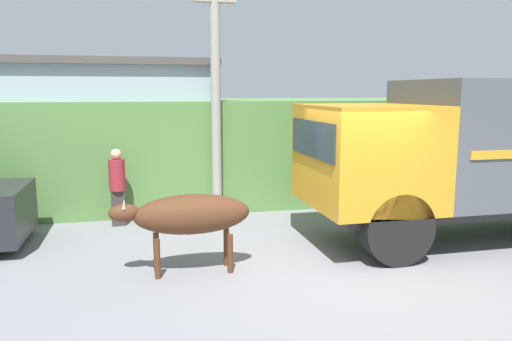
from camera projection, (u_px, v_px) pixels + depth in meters
name	position (u px, v px, depth m)	size (l,w,h in m)	color
ground_plane	(343.00, 265.00, 8.13)	(60.00, 60.00, 0.00)	gray
hillside_embankment	(253.00, 145.00, 14.08)	(32.00, 5.17, 2.58)	#568442
building_backdrop	(111.00, 134.00, 12.02)	(4.96, 2.70, 3.53)	#99ADB7
cargo_truck	(487.00, 149.00, 9.38)	(6.70, 2.42, 3.01)	#2D2D2D
brown_cow	(189.00, 215.00, 7.67)	(2.14, 0.62, 1.24)	#512D19
pedestrian_on_hill	(117.00, 184.00, 10.40)	(0.35, 0.35, 1.62)	#38332D
utility_pole	(216.00, 92.00, 10.82)	(0.90, 0.22, 5.35)	#9E998E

